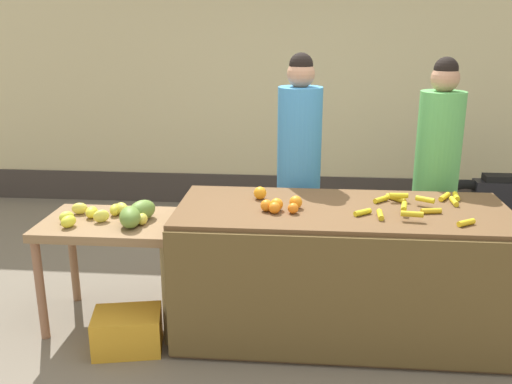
% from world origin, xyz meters
% --- Properties ---
extents(ground_plane, '(24.00, 24.00, 0.00)m').
position_xyz_m(ground_plane, '(0.00, 0.00, 0.00)').
color(ground_plane, '#756B5B').
extents(market_wall_back, '(9.83, 0.23, 3.33)m').
position_xyz_m(market_wall_back, '(0.00, 2.94, 1.63)').
color(market_wall_back, beige).
rests_on(market_wall_back, ground).
extents(fruit_stall_counter, '(2.20, 0.92, 0.91)m').
position_xyz_m(fruit_stall_counter, '(0.30, -0.01, 0.46)').
color(fruit_stall_counter, brown).
rests_on(fruit_stall_counter, ground).
extents(side_table_wooden, '(0.97, 0.65, 0.78)m').
position_xyz_m(side_table_wooden, '(-1.28, 0.00, 0.66)').
color(side_table_wooden, olive).
rests_on(side_table_wooden, ground).
extents(banana_bunch_pile, '(0.77, 0.66, 0.07)m').
position_xyz_m(banana_bunch_pile, '(0.79, 0.03, 0.94)').
color(banana_bunch_pile, gold).
rests_on(banana_bunch_pile, fruit_stall_counter).
extents(orange_pile, '(0.34, 0.38, 0.09)m').
position_xyz_m(orange_pile, '(-0.14, -0.04, 0.95)').
color(orange_pile, orange).
rests_on(orange_pile, fruit_stall_counter).
extents(mango_papaya_pile, '(0.68, 0.44, 0.14)m').
position_xyz_m(mango_papaya_pile, '(-1.20, -0.03, 0.83)').
color(mango_papaya_pile, gold).
rests_on(mango_papaya_pile, side_table_wooden).
extents(vendor_woman_blue_shirt, '(0.34, 0.34, 1.88)m').
position_xyz_m(vendor_woman_blue_shirt, '(-0.00, 0.69, 0.95)').
color(vendor_woman_blue_shirt, '#33333D').
rests_on(vendor_woman_blue_shirt, ground).
extents(vendor_woman_green_shirt, '(0.34, 0.34, 1.85)m').
position_xyz_m(vendor_woman_green_shirt, '(1.07, 0.75, 0.94)').
color(vendor_woman_green_shirt, '#33333D').
rests_on(vendor_woman_green_shirt, ground).
extents(produce_crate, '(0.50, 0.40, 0.26)m').
position_xyz_m(produce_crate, '(-1.10, -0.36, 0.13)').
color(produce_crate, gold).
rests_on(produce_crate, ground).
extents(produce_sack, '(0.46, 0.44, 0.52)m').
position_xyz_m(produce_sack, '(-0.55, 0.61, 0.26)').
color(produce_sack, maroon).
rests_on(produce_sack, ground).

